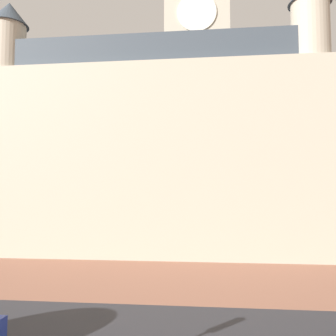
# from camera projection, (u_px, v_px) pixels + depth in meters

# --- Properties ---
(ground_plane) EXTENTS (120.00, 120.00, 0.00)m
(ground_plane) POSITION_uv_depth(u_px,v_px,m) (158.00, 327.00, 12.79)
(ground_plane) COLOR #93604C
(landmark_building) EXTENTS (27.27, 16.05, 29.09)m
(landmark_building) POSITION_uv_depth(u_px,v_px,m) (166.00, 148.00, 33.63)
(landmark_building) COLOR #B2A893
(landmark_building) RESTS_ON ground_plane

